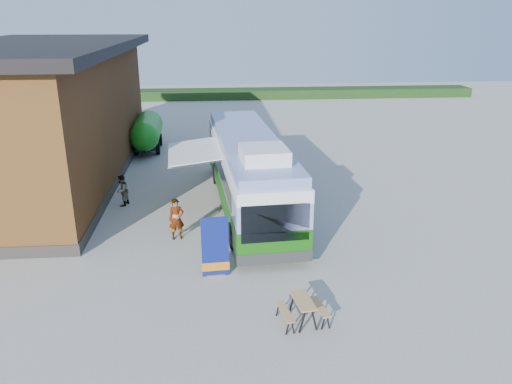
{
  "coord_description": "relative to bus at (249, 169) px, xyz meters",
  "views": [
    {
      "loc": [
        -1.13,
        -17.95,
        8.88
      ],
      "look_at": [
        0.65,
        2.9,
        1.4
      ],
      "focal_mm": 35.0,
      "sensor_mm": 36.0,
      "label": 1
    }
  ],
  "objects": [
    {
      "name": "banner",
      "position": [
        -1.67,
        -6.58,
        -1.01
      ],
      "size": [
        0.99,
        0.23,
        2.28
      ],
      "rotation": [
        0.0,
        0.0,
        0.07
      ],
      "color": "navy",
      "rests_on": "ground"
    },
    {
      "name": "barn",
      "position": [
        -10.96,
        5.41,
        1.65
      ],
      "size": [
        9.6,
        21.2,
        7.5
      ],
      "color": "brown",
      "rests_on": "ground"
    },
    {
      "name": "ground",
      "position": [
        -0.46,
        -4.59,
        -1.94
      ],
      "size": [
        100.0,
        100.0,
        0.0
      ],
      "primitive_type": "plane",
      "color": "#BCB7AD",
      "rests_on": "ground"
    },
    {
      "name": "person_a",
      "position": [
        -3.25,
        -3.29,
        -1.06
      ],
      "size": [
        0.72,
        0.55,
        1.76
      ],
      "primitive_type": "imported",
      "rotation": [
        0.0,
        0.0,
        0.22
      ],
      "color": "#999999",
      "rests_on": "ground"
    },
    {
      "name": "hedge",
      "position": [
        7.54,
        33.41,
        -1.44
      ],
      "size": [
        40.0,
        3.0,
        1.0
      ],
      "primitive_type": "cube",
      "color": "#264419",
      "rests_on": "ground"
    },
    {
      "name": "awning",
      "position": [
        -2.26,
        0.4,
        1.02
      ],
      "size": [
        3.03,
        4.52,
        0.53
      ],
      "rotation": [
        0.0,
        0.0,
        0.07
      ],
      "color": "white",
      "rests_on": "ground"
    },
    {
      "name": "picnic_table",
      "position": [
        0.93,
        -9.69,
        -1.36
      ],
      "size": [
        1.54,
        1.41,
        0.78
      ],
      "rotation": [
        0.0,
        0.0,
        0.16
      ],
      "color": "tan",
      "rests_on": "ground"
    },
    {
      "name": "bus",
      "position": [
        0.0,
        0.0,
        0.0
      ],
      "size": [
        3.76,
        13.4,
        4.07
      ],
      "rotation": [
        0.0,
        0.0,
        0.07
      ],
      "color": "#1D6A11",
      "rests_on": "ground"
    },
    {
      "name": "slurry_tanker",
      "position": [
        -6.16,
        11.49,
        -0.58
      ],
      "size": [
        2.05,
        6.42,
        2.37
      ],
      "rotation": [
        0.0,
        0.0,
        0.04
      ],
      "color": "#1A921C",
      "rests_on": "ground"
    },
    {
      "name": "person_b",
      "position": [
        -6.16,
        0.83,
        -1.17
      ],
      "size": [
        0.82,
        0.92,
        1.55
      ],
      "primitive_type": "imported",
      "rotation": [
        0.0,
        0.0,
        -1.94
      ],
      "color": "#999999",
      "rests_on": "ground"
    }
  ]
}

